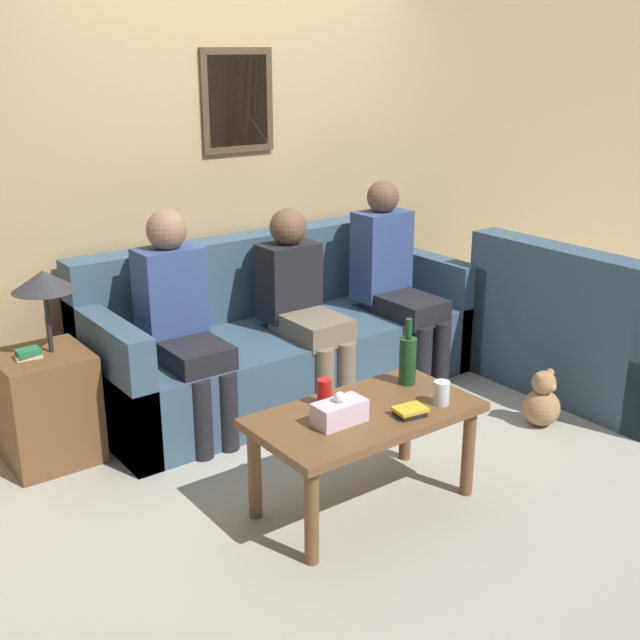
# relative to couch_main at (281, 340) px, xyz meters

# --- Properties ---
(ground_plane) EXTENTS (16.00, 16.00, 0.00)m
(ground_plane) POSITION_rel_couch_main_xyz_m (0.00, -0.54, -0.32)
(ground_plane) COLOR #ADA899
(wall_back) EXTENTS (9.00, 0.08, 2.60)m
(wall_back) POSITION_rel_couch_main_xyz_m (0.00, 0.46, 0.99)
(wall_back) COLOR tan
(wall_back) RESTS_ON ground_plane
(couch_main) EXTENTS (2.36, 0.89, 0.92)m
(couch_main) POSITION_rel_couch_main_xyz_m (0.00, 0.00, 0.00)
(couch_main) COLOR #385166
(couch_main) RESTS_ON ground_plane
(couch_side) EXTENTS (0.89, 1.30, 0.92)m
(couch_side) POSITION_rel_couch_main_xyz_m (1.52, -1.10, 0.00)
(couch_side) COLOR #385166
(couch_side) RESTS_ON ground_plane
(coffee_table) EXTENTS (1.02, 0.55, 0.47)m
(coffee_table) POSITION_rel_couch_main_xyz_m (-0.44, -1.33, 0.09)
(coffee_table) COLOR brown
(coffee_table) RESTS_ON ground_plane
(side_table_with_lamp) EXTENTS (0.43, 0.43, 0.99)m
(side_table_with_lamp) POSITION_rel_couch_main_xyz_m (-1.44, -0.04, 0.03)
(side_table_with_lamp) COLOR brown
(side_table_with_lamp) RESTS_ON ground_plane
(wine_bottle) EXTENTS (0.08, 0.08, 0.33)m
(wine_bottle) POSITION_rel_couch_main_xyz_m (-0.09, -1.21, 0.28)
(wine_bottle) COLOR #19421E
(wine_bottle) RESTS_ON coffee_table
(drinking_glass) EXTENTS (0.07, 0.07, 0.11)m
(drinking_glass) POSITION_rel_couch_main_xyz_m (-0.12, -1.48, 0.21)
(drinking_glass) COLOR silver
(drinking_glass) RESTS_ON coffee_table
(book_stack) EXTENTS (0.15, 0.12, 0.04)m
(book_stack) POSITION_rel_couch_main_xyz_m (-0.32, -1.48, 0.18)
(book_stack) COLOR black
(book_stack) RESTS_ON coffee_table
(soda_can) EXTENTS (0.07, 0.07, 0.12)m
(soda_can) POSITION_rel_couch_main_xyz_m (-0.55, -1.17, 0.22)
(soda_can) COLOR red
(soda_can) RESTS_ON coffee_table
(tissue_box) EXTENTS (0.23, 0.12, 0.14)m
(tissue_box) POSITION_rel_couch_main_xyz_m (-0.61, -1.36, 0.21)
(tissue_box) COLOR silver
(tissue_box) RESTS_ON coffee_table
(person_left) EXTENTS (0.34, 0.59, 1.21)m
(person_left) POSITION_rel_couch_main_xyz_m (-0.74, -0.17, 0.34)
(person_left) COLOR black
(person_left) RESTS_ON ground_plane
(person_middle) EXTENTS (0.34, 0.62, 1.13)m
(person_middle) POSITION_rel_couch_main_xyz_m (0.02, -0.19, 0.30)
(person_middle) COLOR #756651
(person_middle) RESTS_ON ground_plane
(person_right) EXTENTS (0.34, 0.65, 1.23)m
(person_right) POSITION_rel_couch_main_xyz_m (0.71, -0.22, 0.34)
(person_right) COLOR black
(person_right) RESTS_ON ground_plane
(teddy_bear) EXTENTS (0.21, 0.21, 0.32)m
(teddy_bear) POSITION_rel_couch_main_xyz_m (0.88, -1.28, -0.18)
(teddy_bear) COLOR #A87A51
(teddy_bear) RESTS_ON ground_plane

